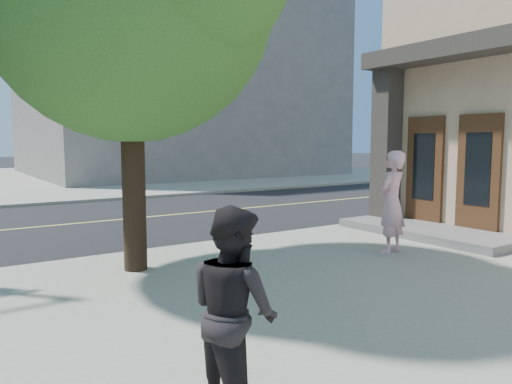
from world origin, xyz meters
TOP-DOWN VIEW (x-y plane):
  - sidewalk_ne at (13.50, 21.50)m, footprint 29.00×25.00m
  - filler_ne at (14.00, 22.00)m, footprint 18.00×16.00m
  - man_on_phone at (7.14, -2.91)m, footprint 0.80×0.63m
  - pedestrian at (1.87, -5.92)m, footprint 0.65×0.81m

SIDE VIEW (x-z plane):
  - sidewalk_ne at x=13.50m, z-range 0.00..0.12m
  - pedestrian at x=1.87m, z-range 0.12..1.75m
  - man_on_phone at x=7.14m, z-range 0.12..2.05m
  - filler_ne at x=14.00m, z-range 0.12..14.12m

